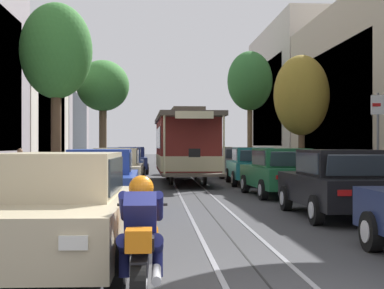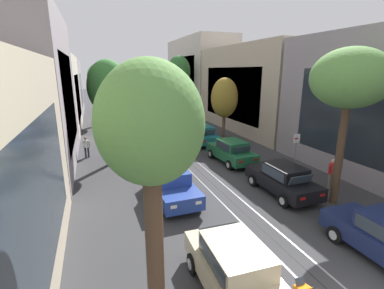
% 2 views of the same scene
% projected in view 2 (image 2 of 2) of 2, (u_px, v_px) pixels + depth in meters
% --- Properties ---
extents(ground_plane, '(160.00, 160.00, 0.00)m').
position_uv_depth(ground_plane, '(168.00, 143.00, 24.62)').
color(ground_plane, '#38383A').
extents(trolley_track_rails, '(1.14, 57.14, 0.01)m').
position_uv_depth(trolley_track_rails, '(161.00, 136.00, 27.27)').
color(trolley_track_rails, gray).
rests_on(trolley_track_rails, ground).
extents(building_facade_left, '(5.97, 48.84, 9.68)m').
position_uv_depth(building_facade_left, '(40.00, 97.00, 23.14)').
color(building_facade_left, '#BCAD93').
rests_on(building_facade_left, ground).
extents(building_facade_right, '(5.92, 48.84, 10.99)m').
position_uv_depth(building_facade_right, '(244.00, 84.00, 31.13)').
color(building_facade_right, gray).
rests_on(building_facade_right, ground).
extents(parked_car_beige_near_left, '(2.08, 4.39, 1.58)m').
position_uv_depth(parked_car_beige_near_left, '(237.00, 272.00, 7.70)').
color(parked_car_beige_near_left, '#C1B28E').
rests_on(parked_car_beige_near_left, ground).
extents(parked_car_blue_second_left, '(2.05, 4.38, 1.58)m').
position_uv_depth(parked_car_blue_second_left, '(171.00, 184.00, 13.63)').
color(parked_car_blue_second_left, '#233D93').
rests_on(parked_car_blue_second_left, ground).
extents(parked_car_beige_mid_left, '(2.02, 4.37, 1.58)m').
position_uv_depth(parked_car_beige_mid_left, '(147.00, 151.00, 19.28)').
color(parked_car_beige_mid_left, '#C1B28E').
rests_on(parked_car_beige_mid_left, ground).
extents(parked_car_blue_fourth_left, '(2.04, 4.38, 1.58)m').
position_uv_depth(parked_car_blue_fourth_left, '(133.00, 132.00, 25.03)').
color(parked_car_blue_fourth_left, '#233D93').
rests_on(parked_car_blue_fourth_left, ground).
extents(parked_car_navy_fifth_left, '(2.13, 4.42, 1.58)m').
position_uv_depth(parked_car_navy_fifth_left, '(125.00, 120.00, 31.21)').
color(parked_car_navy_fifth_left, '#19234C').
rests_on(parked_car_navy_fifth_left, ground).
extents(parked_car_black_second_right, '(2.02, 4.37, 1.58)m').
position_uv_depth(parked_car_black_second_right, '(283.00, 179.00, 14.30)').
color(parked_car_black_second_right, black).
rests_on(parked_car_black_second_right, ground).
extents(parked_car_green_mid_right, '(2.14, 4.42, 1.58)m').
position_uv_depth(parked_car_green_mid_right, '(231.00, 151.00, 19.21)').
color(parked_car_green_mid_right, '#1E6038').
rests_on(parked_car_green_mid_right, ground).
extents(parked_car_teal_fourth_right, '(2.11, 4.41, 1.58)m').
position_uv_depth(parked_car_teal_fourth_right, '(202.00, 134.00, 24.20)').
color(parked_car_teal_fourth_right, '#196B70').
rests_on(parked_car_teal_fourth_right, ground).
extents(parked_car_grey_fifth_right, '(2.08, 4.39, 1.58)m').
position_uv_depth(parked_car_grey_fifth_right, '(183.00, 123.00, 29.28)').
color(parked_car_grey_fifth_right, slate).
rests_on(parked_car_grey_fifth_right, ground).
extents(parked_car_yellow_sixth_right, '(2.01, 4.36, 1.58)m').
position_uv_depth(parked_car_yellow_sixth_right, '(167.00, 115.00, 34.99)').
color(parked_car_yellow_sixth_right, gold).
rests_on(parked_car_yellow_sixth_right, ground).
extents(parked_car_green_far_right, '(2.02, 4.37, 1.58)m').
position_uv_depth(parked_car_green_far_right, '(158.00, 109.00, 39.70)').
color(parked_car_green_far_right, '#1E6038').
rests_on(parked_car_green_far_right, ground).
extents(street_tree_kerb_left_near, '(2.27, 2.49, 6.51)m').
position_uv_depth(street_tree_kerb_left_near, '(150.00, 130.00, 5.75)').
color(street_tree_kerb_left_near, brown).
rests_on(street_tree_kerb_left_near, ground).
extents(street_tree_kerb_left_second, '(2.66, 2.28, 6.94)m').
position_uv_depth(street_tree_kerb_left_second, '(108.00, 89.00, 17.99)').
color(street_tree_kerb_left_second, brown).
rests_on(street_tree_kerb_left_second, ground).
extents(street_tree_kerb_left_mid, '(3.38, 3.69, 7.16)m').
position_uv_depth(street_tree_kerb_left_mid, '(102.00, 77.00, 32.14)').
color(street_tree_kerb_left_mid, brown).
rests_on(street_tree_kerb_left_mid, ground).
extents(street_tree_kerb_right_near, '(3.48, 3.30, 7.24)m').
position_uv_depth(street_tree_kerb_right_near, '(351.00, 80.00, 12.03)').
color(street_tree_kerb_right_near, '#4C3826').
rests_on(street_tree_kerb_right_near, ground).
extents(street_tree_kerb_right_second, '(2.44, 2.21, 5.64)m').
position_uv_depth(street_tree_kerb_right_second, '(224.00, 98.00, 24.55)').
color(street_tree_kerb_right_second, brown).
rests_on(street_tree_kerb_right_second, ground).
extents(street_tree_kerb_right_mid, '(3.08, 3.32, 8.15)m').
position_uv_depth(street_tree_kerb_right_mid, '(179.00, 72.00, 36.81)').
color(street_tree_kerb_right_mid, brown).
rests_on(street_tree_kerb_right_mid, ground).
extents(cable_car_trolley, '(2.76, 9.17, 3.28)m').
position_uv_depth(cable_car_trolley, '(166.00, 123.00, 24.78)').
color(cable_car_trolley, maroon).
rests_on(cable_car_trolley, ground).
extents(pedestrian_on_left_pavement, '(0.55, 0.41, 1.55)m').
position_uv_depth(pedestrian_on_left_pavement, '(86.00, 146.00, 20.23)').
color(pedestrian_on_left_pavement, '#282D38').
rests_on(pedestrian_on_left_pavement, ground).
extents(pedestrian_on_right_pavement, '(0.55, 0.22, 1.65)m').
position_uv_depth(pedestrian_on_right_pavement, '(332.00, 172.00, 14.95)').
color(pedestrian_on_right_pavement, slate).
rests_on(pedestrian_on_right_pavement, ground).
extents(street_sign_post, '(0.36, 0.09, 2.99)m').
position_uv_depth(street_sign_post, '(295.00, 153.00, 15.12)').
color(street_sign_post, slate).
rests_on(street_sign_post, ground).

